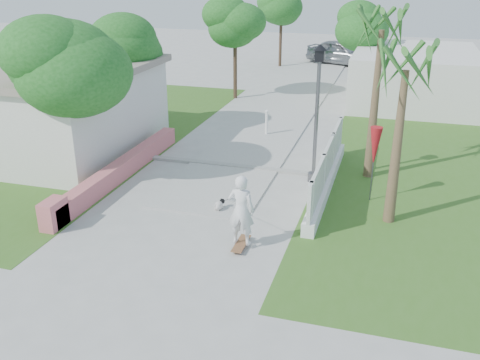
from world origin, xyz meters
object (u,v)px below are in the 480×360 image
(skateboarder, at_px, (229,202))
(dog, at_px, (219,205))
(parked_car, at_px, (341,52))
(bollard, at_px, (267,122))
(street_lamp, at_px, (317,110))
(patio_umbrella, at_px, (375,147))

(skateboarder, relative_size, dog, 5.02)
(dog, bearing_deg, parked_car, 107.22)
(skateboarder, height_order, dog, skateboarder)
(bollard, distance_m, dog, 7.57)
(bollard, bearing_deg, skateboarder, -82.76)
(street_lamp, relative_size, parked_car, 0.90)
(bollard, relative_size, dog, 2.20)
(parked_car, bearing_deg, bollard, -162.04)
(parked_car, bearing_deg, dog, -160.06)
(skateboarder, bearing_deg, parked_car, -89.59)
(street_lamp, bearing_deg, skateboarder, -111.45)
(bollard, distance_m, skateboarder, 8.67)
(dog, bearing_deg, street_lamp, 72.05)
(street_lamp, bearing_deg, bollard, 120.96)
(skateboarder, distance_m, parked_car, 26.45)
(patio_umbrella, relative_size, skateboarder, 0.92)
(bollard, xyz_separation_m, parked_car, (1.00, 17.85, 0.26))
(skateboarder, distance_m, dog, 1.38)
(skateboarder, bearing_deg, street_lamp, -111.24)
(dog, xyz_separation_m, parked_car, (0.54, 25.40, 0.65))
(bollard, relative_size, skateboarder, 0.44)
(street_lamp, bearing_deg, parked_car, 94.35)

